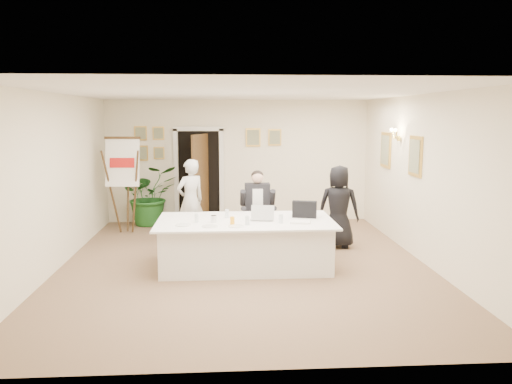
{
  "coord_description": "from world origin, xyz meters",
  "views": [
    {
      "loc": [
        -0.31,
        -8.0,
        2.44
      ],
      "look_at": [
        0.23,
        0.6,
        1.12
      ],
      "focal_mm": 35.0,
      "sensor_mm": 36.0,
      "label": 1
    }
  ],
  "objects_px": {
    "standing_woman": "(339,207)",
    "laptop": "(262,211)",
    "paper_stack": "(300,222)",
    "standing_man": "(190,201)",
    "oj_glass": "(232,221)",
    "flip_chart": "(125,190)",
    "potted_palm": "(150,195)",
    "steel_jug": "(214,219)",
    "seated_man": "(257,209)",
    "conference_table": "(245,243)",
    "laptop_bag": "(304,209)"
  },
  "relations": [
    {
      "from": "standing_woman",
      "to": "laptop",
      "type": "xyz_separation_m",
      "value": [
        -1.51,
        -1.1,
        0.14
      ]
    },
    {
      "from": "paper_stack",
      "to": "standing_man",
      "type": "bearing_deg",
      "value": 132.91
    },
    {
      "from": "standing_man",
      "to": "laptop",
      "type": "xyz_separation_m",
      "value": [
        1.27,
        -1.7,
        0.11
      ]
    },
    {
      "from": "oj_glass",
      "to": "flip_chart",
      "type": "bearing_deg",
      "value": 127.47
    },
    {
      "from": "flip_chart",
      "to": "potted_palm",
      "type": "distance_m",
      "value": 0.95
    },
    {
      "from": "oj_glass",
      "to": "steel_jug",
      "type": "distance_m",
      "value": 0.37
    },
    {
      "from": "seated_man",
      "to": "conference_table",
      "type": "bearing_deg",
      "value": -95.75
    },
    {
      "from": "seated_man",
      "to": "potted_palm",
      "type": "bearing_deg",
      "value": 144.34
    },
    {
      "from": "conference_table",
      "to": "laptop_bag",
      "type": "bearing_deg",
      "value": 8.01
    },
    {
      "from": "seated_man",
      "to": "steel_jug",
      "type": "distance_m",
      "value": 1.55
    },
    {
      "from": "standing_woman",
      "to": "laptop",
      "type": "distance_m",
      "value": 1.87
    },
    {
      "from": "conference_table",
      "to": "standing_woman",
      "type": "xyz_separation_m",
      "value": [
        1.79,
        1.12,
        0.38
      ]
    },
    {
      "from": "conference_table",
      "to": "laptop",
      "type": "height_order",
      "value": "laptop"
    },
    {
      "from": "flip_chart",
      "to": "laptop_bag",
      "type": "xyz_separation_m",
      "value": [
        3.38,
        -2.35,
        0.0
      ]
    },
    {
      "from": "conference_table",
      "to": "standing_woman",
      "type": "distance_m",
      "value": 2.14
    },
    {
      "from": "standing_woman",
      "to": "laptop",
      "type": "relative_size",
      "value": 4.07
    },
    {
      "from": "flip_chart",
      "to": "laptop",
      "type": "relative_size",
      "value": 5.23
    },
    {
      "from": "standing_woman",
      "to": "oj_glass",
      "type": "relative_size",
      "value": 11.86
    },
    {
      "from": "seated_man",
      "to": "flip_chart",
      "type": "bearing_deg",
      "value": 161.38
    },
    {
      "from": "standing_man",
      "to": "laptop_bag",
      "type": "relative_size",
      "value": 4.06
    },
    {
      "from": "flip_chart",
      "to": "steel_jug",
      "type": "distance_m",
      "value": 3.23
    },
    {
      "from": "standing_man",
      "to": "paper_stack",
      "type": "height_order",
      "value": "standing_man"
    },
    {
      "from": "potted_palm",
      "to": "steel_jug",
      "type": "xyz_separation_m",
      "value": [
        1.51,
        -3.46,
        0.16
      ]
    },
    {
      "from": "standing_man",
      "to": "steel_jug",
      "type": "height_order",
      "value": "standing_man"
    },
    {
      "from": "standing_woman",
      "to": "laptop_bag",
      "type": "bearing_deg",
      "value": 67.38
    },
    {
      "from": "potted_palm",
      "to": "laptop",
      "type": "bearing_deg",
      "value": -55.27
    },
    {
      "from": "standing_woman",
      "to": "steel_jug",
      "type": "distance_m",
      "value": 2.62
    },
    {
      "from": "conference_table",
      "to": "oj_glass",
      "type": "xyz_separation_m",
      "value": [
        -0.22,
        -0.35,
        0.45
      ]
    },
    {
      "from": "potted_palm",
      "to": "steel_jug",
      "type": "bearing_deg",
      "value": -66.47
    },
    {
      "from": "steel_jug",
      "to": "paper_stack",
      "type": "bearing_deg",
      "value": -5.51
    },
    {
      "from": "standing_woman",
      "to": "steel_jug",
      "type": "bearing_deg",
      "value": 45.24
    },
    {
      "from": "conference_table",
      "to": "paper_stack",
      "type": "height_order",
      "value": "paper_stack"
    },
    {
      "from": "potted_palm",
      "to": "oj_glass",
      "type": "relative_size",
      "value": 10.38
    },
    {
      "from": "seated_man",
      "to": "standing_woman",
      "type": "xyz_separation_m",
      "value": [
        1.51,
        -0.07,
        0.04
      ]
    },
    {
      "from": "potted_palm",
      "to": "standing_man",
      "type": "bearing_deg",
      "value": -57.46
    },
    {
      "from": "seated_man",
      "to": "standing_woman",
      "type": "bearing_deg",
      "value": 4.39
    },
    {
      "from": "seated_man",
      "to": "flip_chart",
      "type": "xyz_separation_m",
      "value": [
        -2.67,
        1.29,
        0.18
      ]
    },
    {
      "from": "standing_man",
      "to": "potted_palm",
      "type": "relative_size",
      "value": 1.2
    },
    {
      "from": "standing_woman",
      "to": "flip_chart",
      "type": "bearing_deg",
      "value": -1.57
    },
    {
      "from": "flip_chart",
      "to": "paper_stack",
      "type": "bearing_deg",
      "value": -40.28
    },
    {
      "from": "standing_woman",
      "to": "potted_palm",
      "type": "bearing_deg",
      "value": -13.55
    },
    {
      "from": "flip_chart",
      "to": "oj_glass",
      "type": "height_order",
      "value": "flip_chart"
    },
    {
      "from": "laptop",
      "to": "paper_stack",
      "type": "xyz_separation_m",
      "value": [
        0.58,
        -0.29,
        -0.12
      ]
    },
    {
      "from": "laptop",
      "to": "steel_jug",
      "type": "relative_size",
      "value": 3.44
    },
    {
      "from": "laptop",
      "to": "oj_glass",
      "type": "height_order",
      "value": "laptop"
    },
    {
      "from": "steel_jug",
      "to": "flip_chart",
      "type": "bearing_deg",
      "value": 125.72
    },
    {
      "from": "laptop",
      "to": "oj_glass",
      "type": "bearing_deg",
      "value": -133.27
    },
    {
      "from": "conference_table",
      "to": "flip_chart",
      "type": "distance_m",
      "value": 3.5
    },
    {
      "from": "standing_man",
      "to": "potted_palm",
      "type": "distance_m",
      "value": 1.9
    },
    {
      "from": "potted_palm",
      "to": "steel_jug",
      "type": "distance_m",
      "value": 3.78
    }
  ]
}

